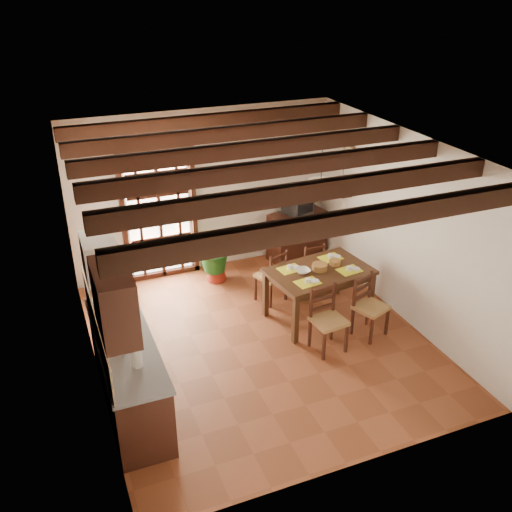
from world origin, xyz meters
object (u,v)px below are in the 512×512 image
chair_near_right (369,317)px  pendant_lamp (321,185)px  chair_far_right (309,274)px  sideboard (297,235)px  dining_table (319,276)px  chair_near_left (328,331)px  potted_plant (216,250)px  crt_tv (298,203)px  chair_far_left (271,285)px  kitchen_counter (128,370)px

chair_near_right → pendant_lamp: size_ratio=1.09×
chair_far_right → pendant_lamp: 1.95m
chair_near_right → sideboard: bearing=67.1°
pendant_lamp → dining_table: bearing=-90.0°
dining_table → chair_near_left: 0.93m
chair_far_right → sideboard: (0.31, 1.15, 0.16)m
chair_far_right → potted_plant: (-1.32, 0.87, 0.30)m
chair_near_left → potted_plant: size_ratio=0.44×
chair_near_left → sideboard: (0.84, 2.75, 0.14)m
crt_tv → potted_plant: (-1.64, -0.28, -0.49)m
dining_table → chair_far_left: chair_far_left is taller
chair_far_right → pendant_lamp: bearing=67.1°
kitchen_counter → pendant_lamp: size_ratio=2.66×
chair_near_right → chair_far_right: size_ratio=1.06×
dining_table → chair_far_left: bearing=115.8°
chair_near_left → chair_near_right: 0.73m
chair_near_left → dining_table: bearing=65.7°
kitchen_counter → chair_far_right: 3.68m
chair_near_right → potted_plant: bearing=102.3°
dining_table → kitchen_counter: bearing=-171.7°
dining_table → chair_near_right: (0.47, -0.70, -0.41)m
chair_near_right → chair_far_left: (-0.93, 1.40, -0.01)m
sideboard → potted_plant: bearing=179.2°
chair_near_left → potted_plant: (-0.80, 2.46, 0.28)m
chair_near_right → chair_far_right: (-0.20, 1.50, -0.02)m
chair_near_right → chair_far_left: size_ratio=1.03×
chair_far_left → pendant_lamp: pendant_lamp is taller
kitchen_counter → potted_plant: 3.20m
chair_near_right → chair_near_left: bearing=167.2°
dining_table → pendant_lamp: size_ratio=1.88×
sideboard → crt_tv: bearing=-100.8°
chair_far_right → pendant_lamp: pendant_lamp is taller
crt_tv → potted_plant: bearing=171.2°
dining_table → pendant_lamp: bearing=82.2°
chair_near_right → potted_plant: potted_plant is taller
kitchen_counter → sideboard: 4.57m
dining_table → pendant_lamp: pendant_lamp is taller
kitchen_counter → dining_table: bearing=16.1°
chair_far_right → sideboard: bearing=-107.6°
dining_table → chair_far_right: bearing=64.1°
dining_table → chair_near_right: 0.94m
sideboard → potted_plant: (-1.64, -0.29, 0.14)m
chair_far_right → chair_far_left: bearing=5.4°
chair_far_right → crt_tv: (0.31, 1.15, 0.79)m
pendant_lamp → crt_tv: bearing=72.7°
crt_tv → chair_far_right: bearing=-123.9°
kitchen_counter → chair_far_right: size_ratio=2.60×
chair_near_left → pendant_lamp: bearing=67.6°
chair_near_left → crt_tv: bearing=66.9°
dining_table → crt_tv: (0.58, 1.95, 0.36)m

